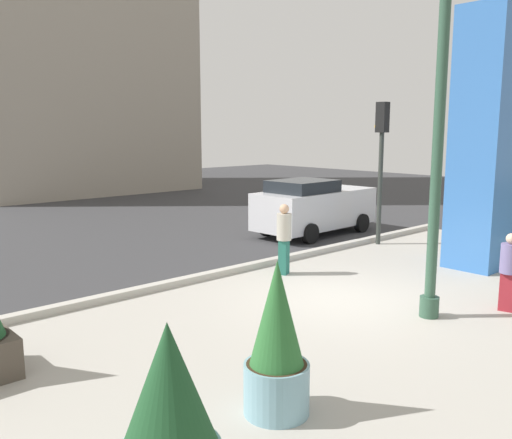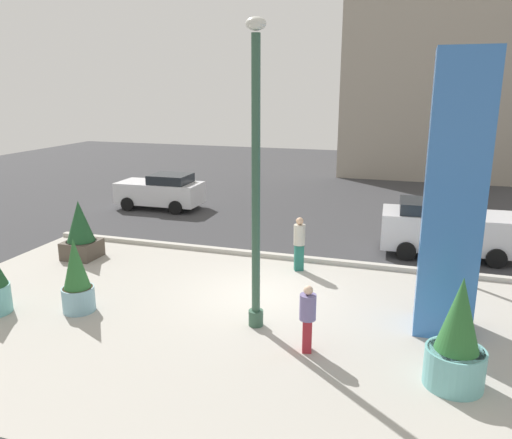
{
  "view_description": "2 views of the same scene",
  "coord_description": "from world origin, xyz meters",
  "px_view_note": "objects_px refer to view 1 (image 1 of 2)",
  "views": [
    {
      "loc": [
        -8.66,
        -6.99,
        3.51
      ],
      "look_at": [
        -0.89,
        1.6,
        1.6
      ],
      "focal_mm": 38.28,
      "sensor_mm": 36.0,
      "label": 1
    },
    {
      "loc": [
        3.81,
        -12.51,
        5.65
      ],
      "look_at": [
        -0.61,
        1.41,
        1.78
      ],
      "focal_mm": 35.17,
      "sensor_mm": 36.0,
      "label": 2
    }
  ],
  "objects_px": {
    "lamp_post": "(438,133)",
    "potted_plant_curbside": "(277,346)",
    "pedestrian_crossing": "(509,269)",
    "potted_plant_near_left": "(170,429)",
    "car_curb_east": "(314,206)",
    "art_pillar_blue": "(483,141)",
    "traffic_light_corner": "(381,149)",
    "pedestrian_by_curb": "(284,235)"
  },
  "relations": [
    {
      "from": "traffic_light_corner",
      "to": "pedestrian_crossing",
      "type": "bearing_deg",
      "value": -122.03
    },
    {
      "from": "potted_plant_near_left",
      "to": "pedestrian_by_curb",
      "type": "distance_m",
      "value": 8.7
    },
    {
      "from": "art_pillar_blue",
      "to": "pedestrian_crossing",
      "type": "height_order",
      "value": "art_pillar_blue"
    },
    {
      "from": "potted_plant_near_left",
      "to": "car_curb_east",
      "type": "height_order",
      "value": "potted_plant_near_left"
    },
    {
      "from": "pedestrian_crossing",
      "to": "potted_plant_near_left",
      "type": "bearing_deg",
      "value": -176.26
    },
    {
      "from": "lamp_post",
      "to": "potted_plant_curbside",
      "type": "xyz_separation_m",
      "value": [
        -4.63,
        -0.61,
        -2.56
      ]
    },
    {
      "from": "art_pillar_blue",
      "to": "traffic_light_corner",
      "type": "bearing_deg",
      "value": 80.76
    },
    {
      "from": "lamp_post",
      "to": "pedestrian_crossing",
      "type": "distance_m",
      "value": 3.09
    },
    {
      "from": "art_pillar_blue",
      "to": "potted_plant_curbside",
      "type": "bearing_deg",
      "value": -168.54
    },
    {
      "from": "potted_plant_curbside",
      "to": "pedestrian_crossing",
      "type": "relative_size",
      "value": 1.27
    },
    {
      "from": "art_pillar_blue",
      "to": "car_curb_east",
      "type": "height_order",
      "value": "art_pillar_blue"
    },
    {
      "from": "lamp_post",
      "to": "pedestrian_crossing",
      "type": "xyz_separation_m",
      "value": [
        1.44,
        -0.83,
        -2.6
      ]
    },
    {
      "from": "pedestrian_by_curb",
      "to": "potted_plant_curbside",
      "type": "bearing_deg",
      "value": -135.81
    },
    {
      "from": "potted_plant_near_left",
      "to": "lamp_post",
      "type": "bearing_deg",
      "value": 11.56
    },
    {
      "from": "car_curb_east",
      "to": "pedestrian_crossing",
      "type": "relative_size",
      "value": 2.95
    },
    {
      "from": "potted_plant_curbside",
      "to": "traffic_light_corner",
      "type": "relative_size",
      "value": 0.46
    },
    {
      "from": "pedestrian_by_curb",
      "to": "car_curb_east",
      "type": "bearing_deg",
      "value": 34.27
    },
    {
      "from": "traffic_light_corner",
      "to": "potted_plant_near_left",
      "type": "bearing_deg",
      "value": -152.6
    },
    {
      "from": "art_pillar_blue",
      "to": "pedestrian_by_curb",
      "type": "height_order",
      "value": "art_pillar_blue"
    },
    {
      "from": "traffic_light_corner",
      "to": "pedestrian_by_curb",
      "type": "bearing_deg",
      "value": -173.02
    },
    {
      "from": "pedestrian_crossing",
      "to": "art_pillar_blue",
      "type": "bearing_deg",
      "value": 35.52
    },
    {
      "from": "lamp_post",
      "to": "art_pillar_blue",
      "type": "height_order",
      "value": "lamp_post"
    },
    {
      "from": "art_pillar_blue",
      "to": "pedestrian_by_curb",
      "type": "relative_size",
      "value": 3.71
    },
    {
      "from": "lamp_post",
      "to": "traffic_light_corner",
      "type": "distance_m",
      "value": 6.71
    },
    {
      "from": "potted_plant_curbside",
      "to": "pedestrian_crossing",
      "type": "bearing_deg",
      "value": -2.14
    },
    {
      "from": "lamp_post",
      "to": "traffic_light_corner",
      "type": "height_order",
      "value": "lamp_post"
    },
    {
      "from": "art_pillar_blue",
      "to": "pedestrian_crossing",
      "type": "relative_size",
      "value": 4.17
    },
    {
      "from": "potted_plant_near_left",
      "to": "pedestrian_crossing",
      "type": "bearing_deg",
      "value": 3.74
    },
    {
      "from": "pedestrian_crossing",
      "to": "lamp_post",
      "type": "bearing_deg",
      "value": 149.93
    },
    {
      "from": "car_curb_east",
      "to": "pedestrian_crossing",
      "type": "distance_m",
      "value": 8.55
    },
    {
      "from": "potted_plant_near_left",
      "to": "traffic_light_corner",
      "type": "height_order",
      "value": "traffic_light_corner"
    },
    {
      "from": "pedestrian_by_curb",
      "to": "art_pillar_blue",
      "type": "bearing_deg",
      "value": -34.34
    },
    {
      "from": "potted_plant_near_left",
      "to": "traffic_light_corner",
      "type": "distance_m",
      "value": 13.14
    },
    {
      "from": "potted_plant_near_left",
      "to": "pedestrian_crossing",
      "type": "relative_size",
      "value": 1.23
    },
    {
      "from": "traffic_light_corner",
      "to": "pedestrian_by_curb",
      "type": "xyz_separation_m",
      "value": [
        -4.7,
        -0.58,
        -1.95
      ]
    },
    {
      "from": "potted_plant_curbside",
      "to": "car_curb_east",
      "type": "bearing_deg",
      "value": 39.73
    },
    {
      "from": "lamp_post",
      "to": "potted_plant_curbside",
      "type": "relative_size",
      "value": 3.58
    },
    {
      "from": "lamp_post",
      "to": "traffic_light_corner",
      "type": "relative_size",
      "value": 1.63
    },
    {
      "from": "art_pillar_blue",
      "to": "potted_plant_near_left",
      "type": "bearing_deg",
      "value": -166.84
    },
    {
      "from": "lamp_post",
      "to": "art_pillar_blue",
      "type": "relative_size",
      "value": 1.09
    },
    {
      "from": "potted_plant_curbside",
      "to": "car_curb_east",
      "type": "distance_m",
      "value": 12.05
    },
    {
      "from": "lamp_post",
      "to": "potted_plant_curbside",
      "type": "bearing_deg",
      "value": -172.52
    }
  ]
}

